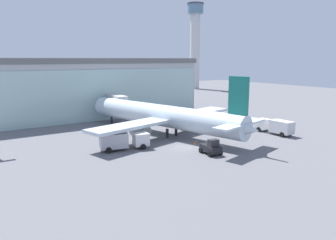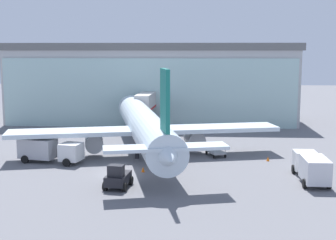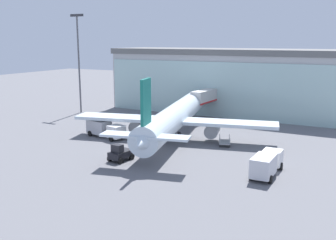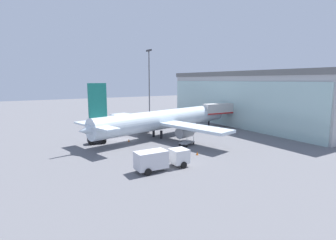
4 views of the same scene
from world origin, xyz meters
name	(u,v)px [view 3 (image 3 of 4)]	position (x,y,z in m)	size (l,w,h in m)	color
ground	(137,150)	(0.00, 0.00, 0.00)	(240.00, 240.00, 0.00)	slate
terminal_building	(224,80)	(0.00, 35.55, 6.82)	(49.74, 14.87, 13.64)	#B1B1B1
jet_bridge	(210,96)	(0.13, 27.17, 4.53)	(2.86, 12.63, 5.91)	beige
apron_light_mast	(79,56)	(-26.79, 19.57, 12.17)	(3.20, 0.40, 20.77)	#59595E
airplane	(175,117)	(1.66, 8.86, 3.47)	(32.06, 37.76, 11.01)	silver
catering_truck	(104,128)	(-8.68, 4.00, 1.47)	(7.60, 3.78, 2.65)	silver
fuel_truck	(266,163)	(19.08, -1.85, 1.47)	(2.53, 7.31, 2.65)	silver
baggage_cart	(225,142)	(10.27, 8.36, 0.50)	(2.54, 3.20, 1.50)	gray
pushback_tug	(120,153)	(0.78, -5.18, 0.97)	(2.49, 3.39, 2.30)	black
safety_cone_nose	(153,150)	(2.45, 0.54, 0.28)	(0.36, 0.36, 0.55)	orange
safety_cone_wingtip	(260,152)	(16.15, 6.27, 0.28)	(0.36, 0.36, 0.55)	orange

